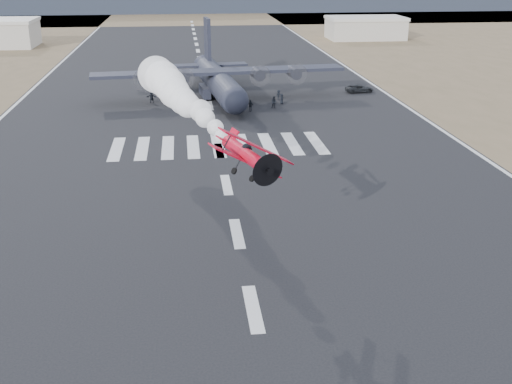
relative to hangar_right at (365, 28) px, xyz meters
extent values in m
cube|color=brown|center=(-46.00, 80.00, -3.01)|extent=(500.00, 80.00, 0.00)
cube|color=#AAA397|center=(0.00, 0.00, -0.41)|extent=(20.00, 12.00, 5.20)
cube|color=beige|center=(0.00, 0.00, 2.49)|extent=(20.50, 12.50, 0.80)
cylinder|color=red|center=(-45.86, -132.29, 5.68)|extent=(2.09, 5.26, 0.93)
sphere|color=black|center=(-45.90, -132.08, 6.04)|extent=(0.73, 0.73, 0.73)
cylinder|color=black|center=(-45.29, -134.71, 5.68)|extent=(1.15, 0.84, 1.04)
cylinder|color=black|center=(-45.21, -135.06, 5.68)|extent=(2.23, 0.55, 2.28)
cube|color=red|center=(-45.76, -132.69, 5.31)|extent=(5.51, 2.24, 3.25)
cube|color=red|center=(-45.69, -132.99, 6.56)|extent=(5.68, 2.28, 3.35)
cube|color=red|center=(-46.40, -129.96, 6.20)|extent=(0.31, 0.93, 1.04)
cube|color=red|center=(-46.40, -129.96, 5.68)|extent=(2.19, 1.18, 0.08)
cylinder|color=black|center=(-46.48, -133.28, 4.43)|extent=(0.22, 0.47, 0.46)
cylinder|color=black|center=(-44.86, -132.91, 4.43)|extent=(0.22, 0.47, 0.46)
sphere|color=white|center=(-46.44, -129.76, 5.68)|extent=(0.73, 0.73, 0.73)
sphere|color=white|center=(-47.01, -127.34, 5.71)|extent=(1.03, 1.03, 1.03)
sphere|color=white|center=(-47.58, -124.91, 5.74)|extent=(1.33, 1.33, 1.33)
sphere|color=white|center=(-48.14, -122.49, 5.77)|extent=(1.63, 1.63, 1.63)
sphere|color=white|center=(-48.71, -120.06, 5.80)|extent=(1.93, 1.93, 1.93)
sphere|color=white|center=(-49.27, -117.64, 5.83)|extent=(2.23, 2.23, 2.23)
sphere|color=white|center=(-49.84, -115.21, 5.86)|extent=(2.54, 2.54, 2.54)
sphere|color=white|center=(-50.40, -112.79, 5.90)|extent=(2.84, 2.84, 2.84)
sphere|color=white|center=(-50.97, -110.37, 5.93)|extent=(3.14, 3.14, 3.14)
sphere|color=white|center=(-51.53, -107.94, 5.96)|extent=(3.44, 3.44, 3.44)
sphere|color=white|center=(-52.10, -105.52, 5.99)|extent=(3.74, 3.74, 3.74)
sphere|color=white|center=(-52.66, -103.09, 6.02)|extent=(4.05, 4.05, 4.05)
cylinder|color=black|center=(-44.23, -72.85, -0.44)|extent=(6.67, 27.90, 3.95)
sphere|color=black|center=(-42.86, -86.61, -0.44)|extent=(3.95, 3.95, 3.95)
cone|color=black|center=(-45.60, -59.10, -0.44)|extent=(4.52, 6.29, 3.95)
cube|color=black|center=(-44.13, -73.84, 1.43)|extent=(39.71, 8.04, 0.49)
cylinder|color=black|center=(-55.87, -75.50, 0.94)|extent=(2.14, 3.91, 1.78)
cylinder|color=#3F3F44|center=(-55.68, -77.47, 0.94)|extent=(3.35, 0.38, 3.36)
cylinder|color=black|center=(-49.98, -74.91, 0.94)|extent=(2.14, 3.91, 1.78)
cylinder|color=#3F3F44|center=(-49.78, -76.88, 0.94)|extent=(3.35, 0.38, 3.36)
cylinder|color=black|center=(-38.19, -73.74, 0.94)|extent=(2.14, 3.91, 1.78)
cylinder|color=#3F3F44|center=(-37.99, -75.70, 0.94)|extent=(3.35, 0.38, 3.36)
cylinder|color=black|center=(-32.29, -73.15, 0.94)|extent=(2.14, 3.91, 1.78)
cylinder|color=#3F3F44|center=(-32.10, -75.12, 0.94)|extent=(3.35, 0.38, 3.36)
cube|color=black|center=(-45.40, -61.06, 4.49)|extent=(1.03, 4.48, 7.90)
cube|color=black|center=(-45.45, -60.57, 0.35)|extent=(14.05, 4.32, 0.35)
cube|color=black|center=(-46.49, -72.09, -1.92)|extent=(1.77, 6.01, 1.58)
cylinder|color=black|center=(-46.49, -72.09, -2.47)|extent=(0.60, 1.13, 1.09)
cube|color=black|center=(-42.17, -71.66, -1.92)|extent=(1.77, 6.01, 1.58)
cylinder|color=black|center=(-42.17, -71.66, -2.47)|extent=(0.60, 1.13, 1.09)
cylinder|color=black|center=(-43.15, -83.66, -2.56)|extent=(0.48, 0.92, 0.89)
imported|color=black|center=(-20.74, -70.77, -2.37)|extent=(4.73, 2.45, 1.27)
imported|color=black|center=(-52.87, -75.52, -2.17)|extent=(0.74, 0.68, 1.68)
imported|color=black|center=(-36.53, -80.83, -2.12)|extent=(0.98, 0.76, 1.78)
imported|color=black|center=(-35.00, -75.26, -2.21)|extent=(1.13, 0.81, 1.60)
imported|color=black|center=(-40.25, -82.46, -2.16)|extent=(1.11, 0.97, 1.69)
imported|color=black|center=(-34.94, -77.97, -2.23)|extent=(0.75, 0.89, 1.56)
imported|color=black|center=(-54.80, -74.94, -2.13)|extent=(1.70, 0.82, 1.75)
imported|color=black|center=(-49.85, -78.09, -2.11)|extent=(0.80, 0.84, 1.80)
imported|color=black|center=(-50.45, -77.30, -2.13)|extent=(0.95, 0.70, 1.75)
camera|label=1|loc=(-49.95, -174.04, 18.45)|focal=45.00mm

